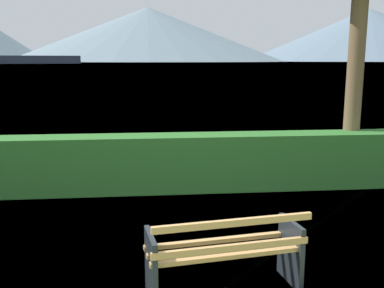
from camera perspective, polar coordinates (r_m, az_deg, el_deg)
The scene contains 5 objects.
water_surface at distance 313.69m, azimuth -5.64°, elevation 10.49°, with size 620.00×620.00×0.00m, color #7A99A8.
park_bench at distance 4.48m, azimuth 4.33°, elevation -14.01°, with size 1.62×0.79×0.87m.
hedge_row at distance 7.82m, azimuth -0.25°, elevation -2.41°, with size 8.00×0.61×1.00m, color #2D6B28.
cargo_ship_large at distance 269.26m, azimuth -22.14°, elevation 10.52°, with size 61.65×24.07×14.07m.
distant_hills at distance 583.60m, azimuth -0.03°, elevation 14.26°, with size 844.19×369.07×82.95m.
Camera 1 is at (-0.72, -4.05, 2.31)m, focal length 40.86 mm.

